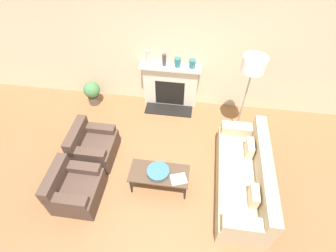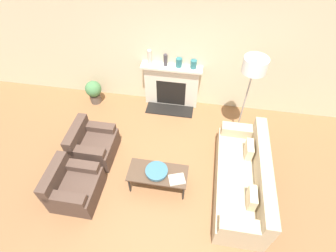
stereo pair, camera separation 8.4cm
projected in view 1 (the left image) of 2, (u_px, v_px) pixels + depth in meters
name	position (u px, v px, depth m)	size (l,w,h in m)	color
ground_plane	(162.00, 188.00, 4.90)	(18.00, 18.00, 0.00)	brown
wall_back	(179.00, 48.00, 5.52)	(18.00, 0.06, 2.90)	beige
fireplace	(170.00, 86.00, 6.12)	(1.37, 0.59, 1.07)	beige
couch	(244.00, 178.00, 4.67)	(0.83, 2.17, 0.85)	tan
armchair_near	(75.00, 189.00, 4.56)	(0.78, 0.81, 0.74)	#4C382D
armchair_far	(93.00, 146.00, 5.20)	(0.78, 0.81, 0.74)	#4C382D
coffee_table	(159.00, 174.00, 4.63)	(1.06, 0.48, 0.43)	#4C3828
bowl	(158.00, 171.00, 4.58)	(0.40, 0.40, 0.08)	#38667A
book	(178.00, 179.00, 4.51)	(0.33, 0.30, 0.02)	#B2A893
floor_lamp	(252.00, 71.00, 4.69)	(0.44, 0.44, 1.89)	gray
mantel_vase_left	(148.00, 57.00, 5.65)	(0.09, 0.09, 0.33)	beige
mantel_vase_center_left	(164.00, 60.00, 5.65)	(0.09, 0.09, 0.27)	#3D383D
mantel_vase_center_right	(178.00, 62.00, 5.64)	(0.13, 0.13, 0.20)	#28666B
mantel_vase_right	(192.00, 64.00, 5.62)	(0.13, 0.13, 0.19)	#28666B
potted_plant	(92.00, 92.00, 6.26)	(0.38, 0.38, 0.60)	brown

